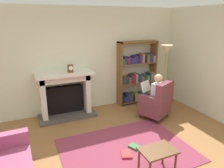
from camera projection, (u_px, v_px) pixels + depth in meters
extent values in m
plane|color=olive|center=(134.00, 159.00, 3.69)|extent=(14.00, 14.00, 0.00)
cube|color=beige|center=(88.00, 60.00, 5.52)|extent=(5.60, 0.10, 2.70)
cube|color=beige|center=(201.00, 61.00, 5.41)|extent=(0.10, 5.20, 2.70)
cube|color=#833248|center=(126.00, 150.00, 3.95)|extent=(2.40, 1.80, 0.01)
cube|color=#4C4742|center=(68.00, 116.00, 5.32)|extent=(1.41, 0.64, 0.05)
cube|color=black|center=(65.00, 99.00, 5.40)|extent=(0.89, 0.20, 0.70)
cube|color=silver|center=(43.00, 99.00, 5.04)|extent=(0.12, 0.44, 1.09)
cube|color=silver|center=(86.00, 92.00, 5.46)|extent=(0.12, 0.44, 1.09)
cube|color=silver|center=(64.00, 78.00, 5.11)|extent=(1.21, 0.44, 0.16)
cube|color=silver|center=(64.00, 74.00, 5.02)|extent=(1.37, 0.56, 0.06)
cylinder|color=brown|center=(70.00, 68.00, 5.03)|extent=(0.14, 0.14, 0.19)
cylinder|color=white|center=(71.00, 68.00, 4.96)|extent=(0.10, 0.01, 0.10)
cube|color=brown|center=(120.00, 75.00, 5.79)|extent=(0.04, 0.32, 1.81)
cube|color=brown|center=(153.00, 71.00, 6.22)|extent=(0.04, 0.32, 1.81)
cube|color=brown|center=(138.00, 42.00, 5.74)|extent=(1.15, 0.32, 0.04)
cube|color=brown|center=(136.00, 100.00, 6.25)|extent=(1.11, 0.32, 0.02)
cube|color=black|center=(121.00, 98.00, 6.02)|extent=(0.07, 0.26, 0.24)
cube|color=navy|center=(124.00, 99.00, 6.06)|extent=(0.07, 0.26, 0.17)
cube|color=navy|center=(126.00, 97.00, 6.07)|extent=(0.06, 0.26, 0.25)
cube|color=#4C1E59|center=(128.00, 97.00, 6.10)|extent=(0.08, 0.26, 0.23)
cube|color=#1E592D|center=(130.00, 97.00, 6.13)|extent=(0.05, 0.26, 0.23)
cube|color=black|center=(132.00, 98.00, 6.16)|extent=(0.06, 0.26, 0.17)
cube|color=#997F4C|center=(134.00, 96.00, 6.18)|extent=(0.07, 0.26, 0.25)
cube|color=#997F4C|center=(136.00, 96.00, 6.21)|extent=(0.06, 0.26, 0.22)
cube|color=brown|center=(138.00, 97.00, 6.25)|extent=(0.08, 0.26, 0.17)
cube|color=navy|center=(141.00, 96.00, 6.28)|extent=(0.08, 0.26, 0.21)
cube|color=#4C1E59|center=(144.00, 96.00, 6.32)|extent=(0.09, 0.26, 0.16)
cube|color=#997F4C|center=(146.00, 95.00, 6.34)|extent=(0.05, 0.26, 0.19)
cube|color=#997F4C|center=(148.00, 94.00, 6.36)|extent=(0.09, 0.26, 0.25)
cube|color=black|center=(150.00, 95.00, 6.41)|extent=(0.07, 0.26, 0.18)
cube|color=brown|center=(136.00, 82.00, 6.09)|extent=(1.11, 0.32, 0.02)
cube|color=#4C1E59|center=(121.00, 81.00, 5.85)|extent=(0.04, 0.26, 0.18)
cube|color=#1E592D|center=(123.00, 80.00, 5.87)|extent=(0.06, 0.26, 0.22)
cube|color=#4C1E59|center=(126.00, 80.00, 5.91)|extent=(0.08, 0.26, 0.17)
cube|color=brown|center=(128.00, 80.00, 5.94)|extent=(0.06, 0.26, 0.18)
cube|color=#4C1E59|center=(131.00, 79.00, 5.96)|extent=(0.08, 0.26, 0.24)
cube|color=maroon|center=(133.00, 78.00, 5.98)|extent=(0.05, 0.26, 0.25)
cube|color=#997F4C|center=(135.00, 78.00, 6.01)|extent=(0.07, 0.26, 0.26)
cube|color=navy|center=(137.00, 78.00, 6.04)|extent=(0.04, 0.26, 0.25)
cube|color=navy|center=(138.00, 78.00, 6.06)|extent=(0.06, 0.26, 0.22)
cube|color=brown|center=(141.00, 79.00, 6.10)|extent=(0.08, 0.26, 0.16)
cube|color=#1E592D|center=(143.00, 78.00, 6.13)|extent=(0.04, 0.26, 0.16)
cube|color=#1E592D|center=(144.00, 78.00, 6.15)|extent=(0.07, 0.26, 0.19)
cube|color=#997F4C|center=(146.00, 78.00, 6.18)|extent=(0.06, 0.26, 0.16)
cube|color=navy|center=(148.00, 77.00, 6.19)|extent=(0.04, 0.26, 0.22)
cube|color=#997F4C|center=(150.00, 76.00, 6.21)|extent=(0.06, 0.26, 0.25)
cube|color=#997F4C|center=(152.00, 76.00, 6.24)|extent=(0.07, 0.26, 0.25)
cube|color=brown|center=(137.00, 63.00, 5.92)|extent=(1.11, 0.32, 0.02)
cube|color=#1E592D|center=(122.00, 61.00, 5.69)|extent=(0.06, 0.26, 0.16)
cube|color=navy|center=(124.00, 60.00, 5.71)|extent=(0.06, 0.26, 0.21)
cube|color=maroon|center=(126.00, 61.00, 5.74)|extent=(0.04, 0.26, 0.17)
cube|color=#4C1E59|center=(128.00, 60.00, 5.76)|extent=(0.06, 0.26, 0.19)
cube|color=navy|center=(130.00, 61.00, 5.79)|extent=(0.08, 0.26, 0.16)
cube|color=#4C1E59|center=(133.00, 60.00, 5.82)|extent=(0.05, 0.26, 0.20)
cube|color=navy|center=(135.00, 59.00, 5.84)|extent=(0.07, 0.26, 0.22)
cube|color=black|center=(137.00, 60.00, 5.87)|extent=(0.04, 0.26, 0.18)
cube|color=#4C1E59|center=(139.00, 59.00, 5.89)|extent=(0.09, 0.26, 0.23)
cube|color=#997F4C|center=(142.00, 58.00, 5.92)|extent=(0.06, 0.26, 0.26)
cube|color=black|center=(144.00, 59.00, 5.96)|extent=(0.07, 0.26, 0.19)
cube|color=brown|center=(146.00, 58.00, 5.98)|extent=(0.08, 0.26, 0.23)
cube|color=navy|center=(149.00, 57.00, 6.01)|extent=(0.08, 0.26, 0.25)
cube|color=#4C1E59|center=(151.00, 58.00, 6.04)|extent=(0.04, 0.26, 0.23)
cube|color=#997F4C|center=(152.00, 58.00, 6.07)|extent=(0.08, 0.26, 0.17)
cube|color=brown|center=(138.00, 43.00, 5.75)|extent=(1.11, 0.32, 0.02)
cylinder|color=#331E14|center=(151.00, 109.00, 5.60)|extent=(0.05, 0.05, 0.12)
cylinder|color=#331E14|center=(141.00, 116.00, 5.22)|extent=(0.05, 0.05, 0.12)
cylinder|color=#331E14|center=(167.00, 114.00, 5.30)|extent=(0.05, 0.05, 0.12)
cylinder|color=#331E14|center=(158.00, 122.00, 4.93)|extent=(0.05, 0.05, 0.12)
cube|color=brown|center=(155.00, 107.00, 5.20)|extent=(0.84, 0.82, 0.30)
cube|color=brown|center=(165.00, 94.00, 4.93)|extent=(0.64, 0.43, 0.55)
cube|color=brown|center=(160.00, 95.00, 5.32)|extent=(0.35, 0.54, 0.22)
cube|color=brown|center=(150.00, 101.00, 4.92)|extent=(0.35, 0.54, 0.22)
cube|color=silver|center=(157.00, 93.00, 5.05)|extent=(0.38, 0.32, 0.50)
sphere|color=#D8AD8C|center=(158.00, 78.00, 4.94)|extent=(0.20, 0.20, 0.20)
cube|color=#191E3F|center=(151.00, 98.00, 5.29)|extent=(0.29, 0.41, 0.12)
cube|color=#191E3F|center=(148.00, 100.00, 5.17)|extent=(0.29, 0.41, 0.12)
cylinder|color=#191E3F|center=(144.00, 105.00, 5.48)|extent=(0.10, 0.10, 0.42)
cylinder|color=#191E3F|center=(141.00, 107.00, 5.37)|extent=(0.10, 0.10, 0.42)
cube|color=white|center=(146.00, 86.00, 5.22)|extent=(0.37, 0.26, 0.25)
cube|color=#A04E71|center=(5.00, 140.00, 3.34)|extent=(0.70, 0.17, 0.24)
cube|color=brown|center=(158.00, 150.00, 3.23)|extent=(0.56, 0.39, 0.03)
cylinder|color=brown|center=(175.00, 164.00, 3.26)|extent=(0.04, 0.04, 0.42)
cylinder|color=brown|center=(139.00, 161.00, 3.34)|extent=(0.04, 0.04, 0.42)
cylinder|color=brown|center=(163.00, 153.00, 3.53)|extent=(0.04, 0.04, 0.42)
cube|color=#267233|center=(134.00, 147.00, 4.01)|extent=(0.22, 0.25, 0.04)
cube|color=red|center=(126.00, 154.00, 3.79)|extent=(0.26, 0.30, 0.04)
cylinder|color=#B7933F|center=(162.00, 106.00, 5.96)|extent=(0.24, 0.24, 0.03)
cylinder|color=#B7933F|center=(164.00, 80.00, 5.73)|extent=(0.03, 0.03, 1.50)
cone|color=beige|center=(167.00, 49.00, 5.48)|extent=(0.32, 0.32, 0.22)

